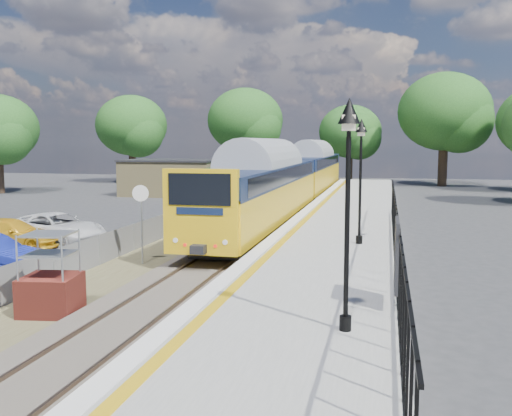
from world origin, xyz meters
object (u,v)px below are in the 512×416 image
(victorian_lamp_south, at_px, (348,161))
(speed_sign, at_px, (141,210))
(car_white, at_px, (56,228))
(car_yellow, at_px, (10,234))
(brick_plinth, at_px, (50,276))
(train, at_px, (294,175))
(victorian_lamp_north, at_px, (361,152))

(victorian_lamp_south, xyz_separation_m, speed_sign, (-8.21, 8.51, -2.19))
(victorian_lamp_south, distance_m, car_white, 19.09)
(car_yellow, bearing_deg, victorian_lamp_south, -132.79)
(car_yellow, bearing_deg, brick_plinth, -146.94)
(brick_plinth, height_order, speed_sign, speed_sign)
(train, xyz_separation_m, car_white, (-8.68, -15.55, -1.66))
(victorian_lamp_south, relative_size, brick_plinth, 2.02)
(victorian_lamp_north, height_order, car_yellow, victorian_lamp_north)
(train, height_order, car_white, train)
(train, height_order, brick_plinth, train)
(speed_sign, relative_size, car_white, 0.62)
(brick_plinth, height_order, car_yellow, brick_plinth)
(brick_plinth, relative_size, speed_sign, 0.74)
(train, bearing_deg, car_yellow, -119.77)
(car_white, bearing_deg, car_yellow, 159.34)
(victorian_lamp_north, relative_size, speed_sign, 1.50)
(victorian_lamp_north, xyz_separation_m, train, (-5.30, 17.81, -1.96))
(train, relative_size, speed_sign, 13.36)
(train, bearing_deg, car_white, -119.16)
(car_white, bearing_deg, victorian_lamp_south, -116.60)
(train, distance_m, brick_plinth, 25.79)
(speed_sign, bearing_deg, victorian_lamp_north, -0.63)
(train, relative_size, brick_plinth, 17.94)
(brick_plinth, bearing_deg, train, 84.43)
(train, distance_m, speed_sign, 19.50)
(victorian_lamp_north, relative_size, car_white, 0.93)
(brick_plinth, bearing_deg, speed_sign, 91.87)
(victorian_lamp_north, relative_size, brick_plinth, 2.02)
(victorian_lamp_south, height_order, brick_plinth, victorian_lamp_south)
(speed_sign, height_order, car_yellow, speed_sign)
(brick_plinth, bearing_deg, car_white, 121.48)
(train, height_order, speed_sign, train)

